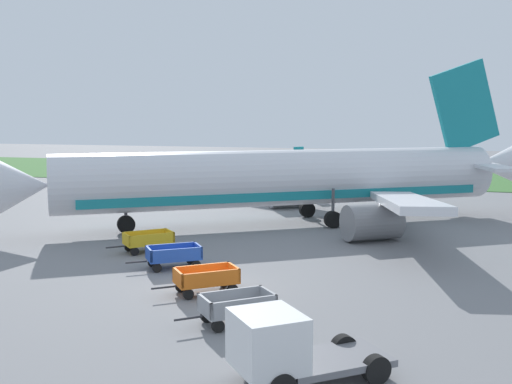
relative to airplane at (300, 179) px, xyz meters
name	(u,v)px	position (x,y,z in m)	size (l,w,h in m)	color
ground_plane	(208,289)	(-0.37, -16.66, -3.05)	(220.00, 220.00, 0.00)	slate
grass_strip	(357,174)	(-0.37, 35.82, -3.02)	(220.00, 28.00, 0.06)	#3D7033
airplane	(300,179)	(0.00, 0.00, 0.00)	(33.24, 28.13, 11.34)	silver
baggage_cart_nearest	(237,307)	(2.14, -20.43, -2.45)	(3.18, 2.87, 1.07)	gray
baggage_cart_second_in_row	(206,279)	(-0.21, -17.25, -2.45)	(3.24, 2.79, 1.07)	orange
baggage_cart_third_in_row	(174,256)	(-3.21, -13.70, -2.45)	(3.30, 2.70, 1.07)	#234CB2
baggage_cart_fourth_in_row	(148,241)	(-5.96, -10.78, -2.45)	(3.08, 2.99, 1.07)	gold
service_truck_beside_carts	(284,347)	(4.91, -24.88, -1.95)	(4.59, 4.24, 2.10)	slate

